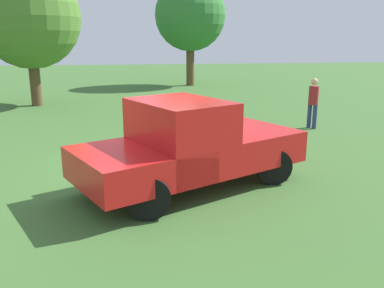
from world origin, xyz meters
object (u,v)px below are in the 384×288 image
at_px(tree_back_right, 190,16).
at_px(tree_back_left, 29,18).
at_px(pickup_truck, 187,144).
at_px(person_bystander, 313,100).

bearing_deg(tree_back_right, tree_back_left, -138.33).
height_order(pickup_truck, tree_back_right, tree_back_right).
bearing_deg(person_bystander, tree_back_left, 113.10).
relative_size(person_bystander, tree_back_right, 0.26).
xyz_separation_m(person_bystander, tree_back_right, (-2.24, 13.41, 3.37)).
height_order(pickup_truck, person_bystander, pickup_truck).
bearing_deg(pickup_truck, person_bystander, 18.63).
relative_size(pickup_truck, tree_back_right, 0.76).
height_order(tree_back_left, tree_back_right, tree_back_right).
distance_m(person_bystander, tree_back_right, 14.01).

